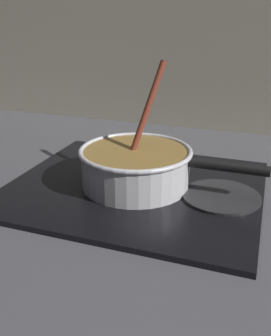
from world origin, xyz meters
The scene contains 6 objects.
ground centered at (0.00, 0.00, -0.02)m, with size 2.40×1.60×0.04m, color #4C4C51.
backsplash_wall centered at (0.00, 0.79, 0.28)m, with size 2.40×0.02×0.55m, color #B2A893.
hob_plate centered at (0.04, 0.25, 0.01)m, with size 0.56×0.48×0.01m, color black.
burner_ring centered at (0.04, 0.25, 0.02)m, with size 0.17×0.17×0.01m, color #592D0C.
spare_burner centered at (0.23, 0.25, 0.01)m, with size 0.17×0.17×0.01m, color #262628.
cooking_pan centered at (0.04, 0.25, 0.06)m, with size 0.41×0.25×0.27m.
Camera 1 is at (0.30, -0.50, 0.38)m, focal length 40.48 mm.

